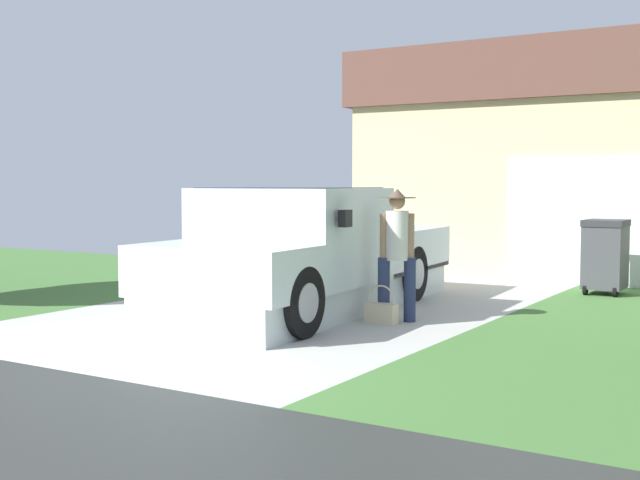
% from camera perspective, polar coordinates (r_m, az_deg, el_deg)
% --- Properties ---
extents(pickup_truck, '(2.42, 5.48, 1.66)m').
position_cam_1_polar(pickup_truck, '(10.80, -1.68, -1.25)').
color(pickup_truck, silver).
rests_on(pickup_truck, ground).
extents(person_with_hat, '(0.45, 0.45, 1.64)m').
position_cam_1_polar(person_with_hat, '(10.16, 5.35, -0.58)').
color(person_with_hat, navy).
rests_on(person_with_hat, ground).
extents(handbag, '(0.39, 0.17, 0.47)m').
position_cam_1_polar(handbag, '(10.09, 4.26, -4.97)').
color(handbag, beige).
rests_on(handbag, ground).
extents(house_with_garage, '(8.45, 6.60, 4.24)m').
position_cam_1_polar(house_with_garage, '(17.69, 19.06, 5.18)').
color(house_with_garage, beige).
rests_on(house_with_garage, ground).
extents(wheeled_trash_bin, '(0.60, 0.72, 1.15)m').
position_cam_1_polar(wheeled_trash_bin, '(13.39, 19.14, -0.92)').
color(wheeled_trash_bin, '#424247').
rests_on(wheeled_trash_bin, ground).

